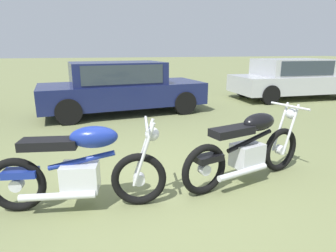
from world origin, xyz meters
name	(u,v)px	position (x,y,z in m)	size (l,w,h in m)	color
ground_plane	(163,187)	(0.00, 0.00, 0.00)	(120.00, 120.00, 0.00)	olive
motorcycle_blue	(80,168)	(-1.02, -0.24, 0.49)	(1.98, 0.67, 1.02)	black
motorcycle_black	(248,148)	(1.16, -0.14, 0.48)	(2.03, 0.86, 1.02)	black
car_navy	(120,85)	(0.00, 4.71, 0.80)	(4.64, 2.27, 1.43)	#161E4C
car_silver	(293,77)	(6.35, 5.52, 0.80)	(4.51, 2.03, 1.43)	#B2B5BA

